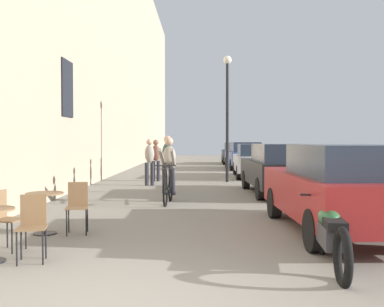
{
  "coord_description": "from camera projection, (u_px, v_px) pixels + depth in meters",
  "views": [
    {
      "loc": [
        0.78,
        -4.12,
        1.63
      ],
      "look_at": [
        0.44,
        16.92,
        1.0
      ],
      "focal_mm": 42.1,
      "sensor_mm": 36.0,
      "label": 1
    }
  ],
  "objects": [
    {
      "name": "parked_car_nearest",
      "position": [
        340.0,
        187.0,
        7.86
      ],
      "size": [
        1.97,
        4.44,
        1.56
      ],
      "color": "maroon",
      "rests_on": "ground_plane"
    },
    {
      "name": "pedestrian_far",
      "position": [
        156.0,
        158.0,
        17.85
      ],
      "size": [
        0.35,
        0.25,
        1.65
      ],
      "color": "#26262D",
      "rests_on": "ground_plane"
    },
    {
      "name": "cafe_chair_mid_toward_street",
      "position": [
        78.0,
        204.0,
        7.88
      ],
      "size": [
        0.44,
        0.44,
        0.89
      ],
      "color": "black",
      "rests_on": "ground_plane"
    },
    {
      "name": "pedestrian_mid",
      "position": [
        149.0,
        159.0,
        16.13
      ],
      "size": [
        0.36,
        0.28,
        1.68
      ],
      "color": "#26262D",
      "rests_on": "ground_plane"
    },
    {
      "name": "parked_motorcycle",
      "position": [
        331.0,
        235.0,
        5.8
      ],
      "size": [
        0.62,
        2.14,
        0.92
      ],
      "color": "black",
      "rests_on": "ground_plane"
    },
    {
      "name": "cyclist_on_bicycle",
      "position": [
        169.0,
        172.0,
        11.72
      ],
      "size": [
        0.52,
        1.76,
        1.74
      ],
      "color": "black",
      "rests_on": "ground_plane"
    },
    {
      "name": "building_facade_left",
      "position": [
        94.0,
        10.0,
        18.02
      ],
      "size": [
        0.54,
        68.0,
        13.66
      ],
      "color": "tan",
      "rests_on": "ground_plane"
    },
    {
      "name": "street_lamp",
      "position": [
        227.0,
        102.0,
        17.46
      ],
      "size": [
        0.32,
        0.32,
        4.9
      ],
      "color": "black",
      "rests_on": "ground_plane"
    },
    {
      "name": "cafe_chair_near_toward_street",
      "position": [
        32.0,
        223.0,
        6.07
      ],
      "size": [
        0.45,
        0.45,
        0.89
      ],
      "color": "black",
      "rests_on": "ground_plane"
    },
    {
      "name": "cafe_chair_near_toward_wall",
      "position": [
        5.0,
        216.0,
        6.64
      ],
      "size": [
        0.46,
        0.46,
        0.89
      ],
      "color": "black",
      "rests_on": "ground_plane"
    },
    {
      "name": "cafe_table_mid",
      "position": [
        45.0,
        204.0,
        7.81
      ],
      "size": [
        0.64,
        0.64,
        0.72
      ],
      "color": "black",
      "rests_on": "ground_plane"
    },
    {
      "name": "parked_car_third",
      "position": [
        255.0,
        160.0,
        19.65
      ],
      "size": [
        1.83,
        4.15,
        1.46
      ],
      "color": "#B7B7BC",
      "rests_on": "ground_plane"
    },
    {
      "name": "parked_car_fifth",
      "position": [
        235.0,
        153.0,
        30.72
      ],
      "size": [
        1.77,
        4.09,
        1.44
      ],
      "color": "black",
      "rests_on": "ground_plane"
    },
    {
      "name": "parked_car_fourth",
      "position": [
        244.0,
        155.0,
        25.24
      ],
      "size": [
        1.92,
        4.33,
        1.52
      ],
      "color": "#384C84",
      "rests_on": "ground_plane"
    },
    {
      "name": "pedestrian_near",
      "position": [
        168.0,
        161.0,
        13.83
      ],
      "size": [
        0.36,
        0.27,
        1.77
      ],
      "color": "#26262D",
      "rests_on": "ground_plane"
    },
    {
      "name": "parked_car_second",
      "position": [
        280.0,
        168.0,
        13.48
      ],
      "size": [
        1.93,
        4.34,
        1.52
      ],
      "color": "black",
      "rests_on": "ground_plane"
    }
  ]
}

